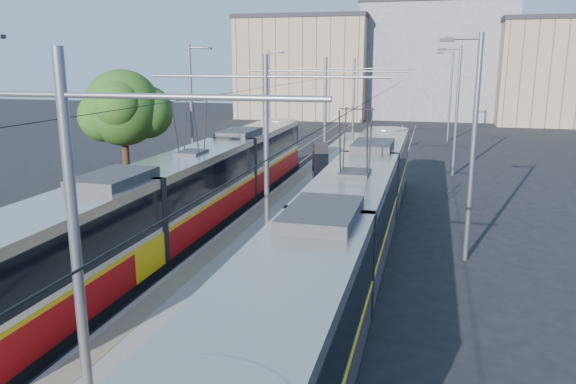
# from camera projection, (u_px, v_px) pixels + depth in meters

# --- Properties ---
(ground) EXTENTS (160.00, 160.00, 0.00)m
(ground) POSITION_uv_depth(u_px,v_px,m) (181.00, 338.00, 14.67)
(ground) COLOR black
(ground) RESTS_ON ground
(platform) EXTENTS (4.00, 50.00, 0.30)m
(platform) POSITION_uv_depth(u_px,v_px,m) (314.00, 191.00, 30.67)
(platform) COLOR gray
(platform) RESTS_ON ground
(tactile_strip_left) EXTENTS (0.70, 50.00, 0.01)m
(tactile_strip_left) POSITION_uv_depth(u_px,v_px,m) (288.00, 186.00, 30.99)
(tactile_strip_left) COLOR gray
(tactile_strip_left) RESTS_ON platform
(tactile_strip_right) EXTENTS (0.70, 50.00, 0.01)m
(tactile_strip_right) POSITION_uv_depth(u_px,v_px,m) (340.00, 189.00, 30.29)
(tactile_strip_right) COLOR gray
(tactile_strip_right) RESTS_ON platform
(rails) EXTENTS (8.71, 70.00, 0.03)m
(rails) POSITION_uv_depth(u_px,v_px,m) (314.00, 193.00, 30.71)
(rails) COLOR gray
(rails) RESTS_ON ground
(tram_left) EXTENTS (2.43, 29.94, 5.50)m
(tram_left) POSITION_uv_depth(u_px,v_px,m) (193.00, 191.00, 23.78)
(tram_left) COLOR black
(tram_left) RESTS_ON ground
(tram_right) EXTENTS (2.43, 29.20, 5.50)m
(tram_right) POSITION_uv_depth(u_px,v_px,m) (353.00, 215.00, 19.47)
(tram_right) COLOR black
(tram_right) RESTS_ON ground
(catenary) EXTENTS (9.20, 70.00, 7.00)m
(catenary) POSITION_uv_depth(u_px,v_px,m) (303.00, 115.00, 27.00)
(catenary) COLOR slate
(catenary) RESTS_ON platform
(street_lamps) EXTENTS (15.18, 38.22, 8.00)m
(street_lamps) POSITION_uv_depth(u_px,v_px,m) (328.00, 110.00, 33.53)
(street_lamps) COLOR slate
(street_lamps) RESTS_ON ground
(shelter) EXTENTS (1.04, 1.35, 2.62)m
(shelter) POSITION_uv_depth(u_px,v_px,m) (320.00, 167.00, 29.18)
(shelter) COLOR black
(shelter) RESTS_ON platform
(tree) EXTENTS (4.58, 4.23, 6.65)m
(tree) POSITION_uv_depth(u_px,v_px,m) (129.00, 109.00, 30.69)
(tree) COLOR #382314
(tree) RESTS_ON ground
(building_left) EXTENTS (16.32, 12.24, 12.59)m
(building_left) POSITION_uv_depth(u_px,v_px,m) (307.00, 67.00, 72.26)
(building_left) COLOR gray
(building_left) RESTS_ON ground
(building_centre) EXTENTS (18.36, 14.28, 14.34)m
(building_centre) POSITION_uv_depth(u_px,v_px,m) (435.00, 60.00, 71.96)
(building_centre) COLOR gray
(building_centre) RESTS_ON ground
(building_right) EXTENTS (14.28, 10.20, 11.82)m
(building_right) POSITION_uv_depth(u_px,v_px,m) (563.00, 72.00, 63.19)
(building_right) COLOR gray
(building_right) RESTS_ON ground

